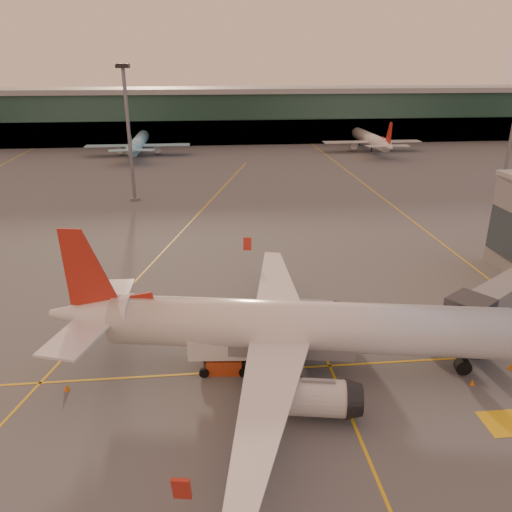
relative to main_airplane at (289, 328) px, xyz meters
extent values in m
plane|color=#4C4F54|center=(-1.16, -5.03, -4.20)|extent=(600.00, 600.00, 0.00)
cube|color=yellow|center=(-1.16, -0.03, -4.19)|extent=(80.00, 0.25, 0.01)
cube|color=yellow|center=(-11.16, 39.97, -4.19)|extent=(31.30, 115.98, 0.01)
cube|color=yellow|center=(28.84, 64.97, -4.19)|extent=(0.25, 160.00, 0.01)
cube|color=yellow|center=(3.84, -13.03, -4.19)|extent=(0.25, 30.00, 0.01)
cube|color=#19382D|center=(-1.16, 136.97, 3.80)|extent=(400.00, 18.00, 16.00)
cube|color=gray|center=(-1.16, 136.97, 12.60)|extent=(400.00, 20.00, 1.60)
cube|color=black|center=(-1.16, 128.47, -0.20)|extent=(400.00, 1.00, 8.00)
cylinder|color=slate|center=(-21.16, 60.97, 8.30)|extent=(0.70, 0.70, 25.00)
cube|color=black|center=(-21.16, 60.97, 21.00)|extent=(2.40, 2.40, 0.80)
cube|color=slate|center=(-21.16, 60.97, -3.95)|extent=(1.60, 1.60, 0.50)
cylinder|color=slate|center=(53.84, 56.97, 8.30)|extent=(0.70, 0.70, 25.00)
cube|color=slate|center=(53.84, 56.97, -3.95)|extent=(1.60, 1.60, 0.50)
cylinder|color=white|center=(1.45, -0.26, 0.23)|extent=(34.78, 10.48, 4.43)
sphere|color=white|center=(18.45, -3.32, 0.23)|extent=(4.35, 4.35, 4.35)
cone|color=white|center=(-17.62, 3.17, 0.57)|extent=(8.21, 5.49, 4.21)
cube|color=white|center=(-17.88, -0.64, 0.68)|extent=(5.64, 7.92, 0.22)
cylinder|color=silver|center=(1.09, -7.04, -2.20)|extent=(5.07, 3.66, 2.88)
cylinder|color=black|center=(-1.55, -2.65, -3.20)|extent=(2.24, 1.88, 2.00)
cylinder|color=black|center=(-1.55, -2.65, -2.59)|extent=(0.40, 0.40, 1.22)
cube|color=white|center=(-16.54, 6.83, 0.68)|extent=(3.85, 7.29, 0.22)
cylinder|color=silver|center=(3.47, 6.22, -2.20)|extent=(5.07, 3.66, 2.88)
cylinder|color=black|center=(-0.53, 3.02, -3.20)|extent=(2.24, 1.88, 2.00)
cylinder|color=black|center=(-0.53, 3.02, -2.59)|extent=(0.40, 0.40, 1.22)
cube|color=slate|center=(0.21, -0.04, -1.21)|extent=(11.41, 5.43, 1.77)
cylinder|color=black|center=(15.13, -2.72, -3.20)|extent=(1.53, 1.12, 1.40)
cube|color=#2D3035|center=(16.52, -0.03, 0.53)|extent=(4.73, 4.73, 3.00)
cube|color=#2D3035|center=(18.02, 0.87, -3.00)|extent=(1.60, 2.40, 2.40)
cylinder|color=black|center=(18.02, -0.23, -3.80)|extent=(0.80, 0.40, 0.80)
cylinder|color=black|center=(18.02, 1.97, -3.80)|extent=(0.80, 0.40, 0.80)
cylinder|color=slate|center=(24.43, 5.17, -2.48)|extent=(0.50, 0.50, 3.43)
cube|color=#A33A17|center=(-5.79, 0.44, -3.47)|extent=(3.30, 2.59, 1.46)
cube|color=silver|center=(-6.08, 0.46, -1.18)|extent=(5.84, 2.89, 2.73)
cylinder|color=black|center=(-7.63, -0.59, -3.76)|extent=(0.90, 0.41, 0.88)
cylinder|color=black|center=(-4.13, -0.87, -3.76)|extent=(0.90, 0.41, 0.88)
cube|color=black|center=(15.13, 3.46, -3.68)|extent=(3.61, 2.85, 1.03)
cube|color=gold|center=(15.13, 3.46, -2.98)|extent=(1.82, 1.91, 0.85)
cylinder|color=black|center=(14.41, 2.31, -3.87)|extent=(0.72, 0.53, 0.66)
cylinder|color=black|center=(16.47, 3.24, -3.87)|extent=(0.72, 0.53, 0.66)
cone|color=orange|center=(20.13, -2.20, -3.89)|extent=(0.49, 0.49, 0.62)
cube|color=orange|center=(20.13, -2.20, -4.18)|extent=(0.42, 0.42, 0.03)
cone|color=orange|center=(-19.26, -1.36, -3.90)|extent=(0.48, 0.48, 0.61)
cube|color=orange|center=(-19.26, -1.36, -4.18)|extent=(0.41, 0.41, 0.03)
cone|color=orange|center=(-0.58, 17.29, -3.95)|extent=(0.40, 0.40, 0.51)
cube|color=orange|center=(-0.58, 17.29, -4.19)|extent=(0.35, 0.35, 0.03)
cone|color=orange|center=(15.44, -4.07, -3.93)|extent=(0.42, 0.42, 0.54)
cube|color=orange|center=(15.44, -4.07, -4.19)|extent=(0.37, 0.37, 0.03)
camera|label=1|loc=(-6.85, -38.06, 22.01)|focal=35.00mm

